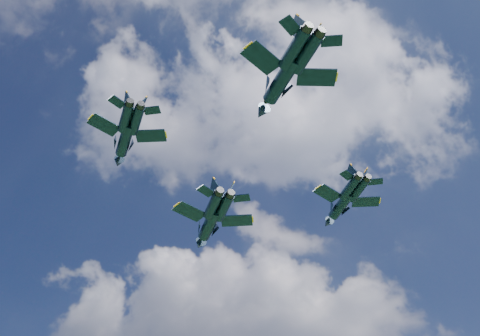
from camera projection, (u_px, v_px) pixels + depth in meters
name	position (u px, v px, depth m)	size (l,w,h in m)	color
jet_lead	(209.00, 225.00, 93.36)	(12.07, 16.45, 3.95)	black
jet_left	(124.00, 141.00, 79.45)	(9.90, 13.43, 3.24)	black
jet_right	(340.00, 206.00, 88.44)	(9.90, 13.46, 3.24)	black
jet_slot	(280.00, 83.00, 71.63)	(11.72, 15.41, 3.79)	black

